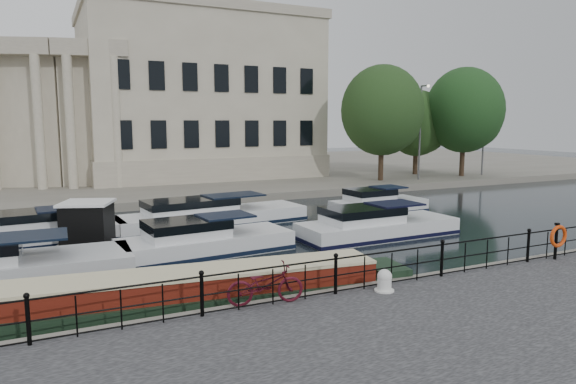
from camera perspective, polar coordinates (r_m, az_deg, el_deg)
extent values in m
plane|color=black|center=(17.38, 1.39, -10.77)|extent=(160.00, 160.00, 0.00)
cube|color=#6B665B|center=(54.44, -17.60, 1.90)|extent=(120.00, 42.00, 0.55)
cylinder|color=black|center=(13.20, -26.91, -12.71)|extent=(0.10, 0.10, 1.10)
sphere|color=black|center=(13.01, -27.07, -10.22)|extent=(0.14, 0.14, 0.14)
cylinder|color=black|center=(13.64, -9.55, -11.28)|extent=(0.10, 0.10, 1.10)
sphere|color=black|center=(13.46, -9.60, -8.86)|extent=(0.14, 0.14, 0.14)
cylinder|color=black|center=(15.17, 5.32, -9.23)|extent=(0.10, 0.10, 1.10)
sphere|color=black|center=(15.00, 5.35, -7.04)|extent=(0.14, 0.14, 0.14)
cylinder|color=black|center=(17.49, 16.72, -7.22)|extent=(0.10, 0.10, 1.10)
sphere|color=black|center=(17.35, 16.80, -5.30)|extent=(0.14, 0.14, 0.14)
cylinder|color=black|center=(20.35, 25.13, -5.53)|extent=(0.10, 0.10, 1.10)
sphere|color=black|center=(20.23, 25.23, -3.88)|extent=(0.14, 0.14, 0.14)
cylinder|color=black|center=(15.03, 5.34, -7.41)|extent=(24.00, 0.05, 0.05)
cylinder|color=black|center=(15.17, 5.32, -9.23)|extent=(24.00, 0.04, 0.04)
cylinder|color=black|center=(15.31, 5.29, -10.91)|extent=(24.00, 0.04, 0.04)
cube|color=#ADA38C|center=(49.58, -9.97, 10.03)|extent=(20.00, 14.00, 14.00)
cube|color=#9E937F|center=(50.43, -10.17, 18.45)|extent=(20.40, 14.40, 0.80)
cylinder|color=#ADA38C|center=(50.67, -10.21, 19.79)|extent=(5.20, 5.20, 2.50)
cube|color=#9E937F|center=(49.70, -9.80, 3.10)|extent=(20.30, 14.30, 2.00)
cube|color=#ADA38C|center=(43.89, -20.38, 8.00)|extent=(5.73, 4.06, 11.00)
cube|color=#9E937F|center=(42.25, -21.06, 14.67)|extent=(5.62, 2.73, 1.20)
cylinder|color=#ADA38C|center=(41.16, -18.51, 7.29)|extent=(0.70, 0.70, 9.80)
cylinder|color=#ADA38C|center=(41.59, -23.05, 7.08)|extent=(0.70, 0.70, 9.80)
cube|color=#ADA38C|center=(45.12, -26.89, 7.63)|extent=(5.90, 4.56, 11.00)
cube|color=#9E937F|center=(43.59, -28.24, 14.04)|extent=(5.62, 3.30, 1.20)
cylinder|color=#ADA38C|center=(42.14, -25.96, 6.92)|extent=(0.70, 0.70, 9.80)
cylinder|color=#59595B|center=(45.91, 14.45, 6.34)|extent=(0.16, 0.16, 8.00)
sphere|color=#FFF2CC|center=(45.35, 15.32, 11.29)|extent=(0.24, 0.24, 0.24)
cylinder|color=#59595B|center=(51.76, 20.93, 6.21)|extent=(0.16, 0.16, 8.00)
sphere|color=#FFF2CC|center=(51.25, 21.84, 10.58)|extent=(0.24, 0.24, 0.24)
imported|color=#440C18|center=(14.31, -2.54, -10.21)|extent=(2.24, 1.10, 1.12)
cylinder|color=silver|center=(15.71, 10.66, -9.99)|extent=(0.42, 0.42, 0.44)
sphere|color=silver|center=(15.65, 10.68, -9.22)|extent=(0.44, 0.44, 0.44)
cylinder|color=silver|center=(15.77, 10.64, -10.68)|extent=(0.59, 0.59, 0.04)
cylinder|color=black|center=(21.14, 27.63, -4.92)|extent=(0.11, 0.11, 1.31)
cube|color=black|center=(21.01, 27.74, -3.17)|extent=(0.13, 0.13, 0.09)
torus|color=#DA3D0B|center=(21.05, 27.84, -4.37)|extent=(0.83, 0.13, 0.83)
cube|color=black|center=(15.84, -10.57, -12.40)|extent=(14.31, 3.46, 0.85)
cube|color=#60180D|center=(15.63, -10.63, -10.16)|extent=(11.46, 2.87, 0.66)
cube|color=beige|center=(15.51, -10.67, -8.75)|extent=(11.46, 2.92, 0.09)
cube|color=#6B665B|center=(24.26, -21.25, -5.80)|extent=(3.46, 3.19, 0.23)
cube|color=black|center=(24.05, -21.37, -3.36)|extent=(2.42, 2.42, 1.68)
cube|color=white|center=(23.89, -21.48, -1.13)|extent=(2.66, 2.66, 0.11)
cube|color=black|center=(20.21, -27.28, -4.44)|extent=(2.86, 2.11, 0.08)
cube|color=silver|center=(22.14, -9.02, -6.24)|extent=(7.42, 3.16, 1.20)
cube|color=black|center=(22.15, -9.01, -6.44)|extent=(7.49, 3.19, 0.18)
cube|color=silver|center=(21.65, -11.20, -4.30)|extent=(3.42, 2.37, 0.90)
cube|color=black|center=(22.17, -7.00, -2.60)|extent=(2.31, 1.97, 0.08)
cube|color=silver|center=(25.36, 9.97, -4.45)|extent=(8.00, 2.83, 1.20)
cube|color=black|center=(25.38, 9.97, -4.63)|extent=(8.08, 2.86, 0.18)
cube|color=silver|center=(24.65, 8.24, -2.76)|extent=(3.62, 2.26, 0.90)
cube|color=black|center=(25.69, 11.76, -1.28)|extent=(2.42, 1.92, 0.08)
cube|color=silver|center=(26.18, -25.58, -4.73)|extent=(7.27, 3.17, 1.20)
cube|color=black|center=(26.20, -25.57, -4.90)|extent=(7.35, 3.20, 0.18)
cube|color=silver|center=(25.98, -27.56, -3.03)|extent=(3.34, 2.41, 0.90)
cube|color=black|center=(26.01, -23.88, -1.68)|extent=(2.26, 2.02, 0.08)
cube|color=white|center=(27.97, -8.36, -3.27)|extent=(10.57, 3.77, 1.20)
cube|color=black|center=(27.99, -8.36, -3.43)|extent=(10.67, 3.81, 0.18)
cube|color=white|center=(27.37, -10.79, -1.76)|extent=(4.86, 2.71, 0.90)
cube|color=black|center=(28.25, -6.10, -0.35)|extent=(3.28, 2.22, 0.08)
cube|color=silver|center=(31.90, 10.05, -1.94)|extent=(5.98, 2.66, 1.20)
cube|color=black|center=(31.92, 10.05, -2.08)|extent=(6.04, 2.69, 0.18)
cube|color=silver|center=(31.34, 9.08, -0.52)|extent=(2.73, 2.08, 0.90)
cube|color=black|center=(32.15, 11.10, 0.54)|extent=(1.84, 1.75, 0.08)
cylinder|color=black|center=(44.69, 10.28, 3.34)|extent=(0.44, 0.44, 3.20)
ellipsoid|color=#1B3A12|center=(44.57, 10.42, 8.92)|extent=(6.95, 6.95, 7.68)
sphere|color=#1B3A12|center=(44.60, 11.33, 7.72)|extent=(5.12, 5.12, 5.12)
cylinder|color=black|center=(50.58, 13.96, 3.41)|extent=(0.44, 0.44, 2.61)
ellipsoid|color=#1D3D13|center=(50.45, 14.10, 7.43)|extent=(5.67, 5.67, 6.27)
sphere|color=#1D3D13|center=(50.53, 14.89, 6.56)|extent=(4.18, 4.18, 4.18)
cylinder|color=black|center=(50.17, 18.78, 3.56)|extent=(0.44, 0.44, 3.25)
ellipsoid|color=#153B13|center=(50.07, 19.01, 8.59)|extent=(7.06, 7.06, 7.80)
sphere|color=#153B13|center=(50.20, 19.78, 7.50)|extent=(5.20, 5.20, 5.20)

